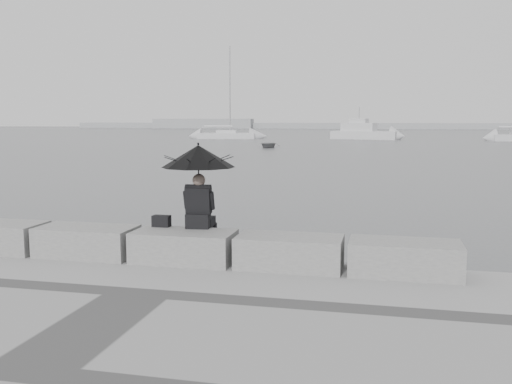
% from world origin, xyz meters
% --- Properties ---
extents(ground, '(360.00, 360.00, 0.00)m').
position_xyz_m(ground, '(0.00, 0.00, 0.00)').
color(ground, '#4A4D50').
rests_on(ground, ground).
extents(stone_block_left, '(1.60, 0.80, 0.50)m').
position_xyz_m(stone_block_left, '(-1.70, -0.45, 0.75)').
color(stone_block_left, slate).
rests_on(stone_block_left, promenade).
extents(stone_block_centre, '(1.60, 0.80, 0.50)m').
position_xyz_m(stone_block_centre, '(0.00, -0.45, 0.75)').
color(stone_block_centre, slate).
rests_on(stone_block_centre, promenade).
extents(stone_block_right, '(1.60, 0.80, 0.50)m').
position_xyz_m(stone_block_right, '(1.70, -0.45, 0.75)').
color(stone_block_right, slate).
rests_on(stone_block_right, promenade).
extents(stone_block_far_right, '(1.60, 0.80, 0.50)m').
position_xyz_m(stone_block_far_right, '(3.40, -0.45, 0.75)').
color(stone_block_far_right, slate).
rests_on(stone_block_far_right, promenade).
extents(seated_person, '(1.20, 1.20, 1.39)m').
position_xyz_m(seated_person, '(0.13, -0.09, 2.01)').
color(seated_person, black).
rests_on(seated_person, stone_block_centre).
extents(bag, '(0.29, 0.16, 0.19)m').
position_xyz_m(bag, '(-0.50, -0.15, 1.09)').
color(bag, black).
rests_on(bag, stone_block_centre).
extents(distant_landmass, '(180.00, 8.00, 2.80)m').
position_xyz_m(distant_landmass, '(-8.14, 154.51, 0.90)').
color(distant_landmass, '#989A9D').
rests_on(distant_landmass, ground).
extents(sailboat_left, '(8.28, 3.57, 12.90)m').
position_xyz_m(sailboat_left, '(-19.01, 68.86, 0.52)').
color(sailboat_left, silver).
rests_on(sailboat_left, ground).
extents(motor_cruiser, '(9.52, 5.28, 4.50)m').
position_xyz_m(motor_cruiser, '(0.12, 70.79, 0.89)').
color(motor_cruiser, silver).
rests_on(motor_cruiser, ground).
extents(dinghy, '(3.35, 1.70, 0.55)m').
position_xyz_m(dinghy, '(-8.21, 45.65, 0.27)').
color(dinghy, gray).
rests_on(dinghy, ground).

